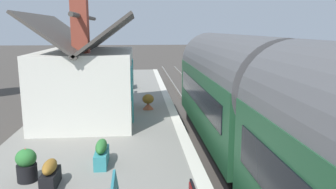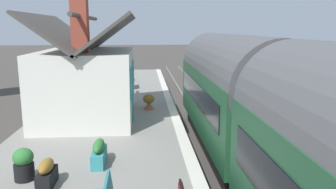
# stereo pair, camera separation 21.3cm
# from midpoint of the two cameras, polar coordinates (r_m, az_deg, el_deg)

# --- Properties ---
(ground_plane) EXTENTS (160.00, 160.00, 0.00)m
(ground_plane) POSITION_cam_midpoint_polar(r_m,az_deg,el_deg) (14.27, 5.49, -7.49)
(ground_plane) COLOR #423D38
(platform) EXTENTS (32.00, 5.92, 0.99)m
(platform) POSITION_cam_midpoint_polar(r_m,az_deg,el_deg) (13.96, -10.75, -5.92)
(platform) COLOR gray
(platform) RESTS_ON ground
(platform_edge_coping) EXTENTS (32.00, 0.36, 0.02)m
(platform_edge_coping) POSITION_cam_midpoint_polar(r_m,az_deg,el_deg) (13.82, 0.74, -3.72)
(platform_edge_coping) COLOR beige
(platform_edge_coping) RESTS_ON platform
(rail_near) EXTENTS (52.00, 0.08, 0.14)m
(rail_near) POSITION_cam_midpoint_polar(r_m,az_deg,el_deg) (14.63, 11.79, -6.92)
(rail_near) COLOR gray
(rail_near) RESTS_ON ground
(rail_far) EXTENTS (52.00, 0.08, 0.14)m
(rail_far) POSITION_cam_midpoint_polar(r_m,az_deg,el_deg) (14.29, 6.21, -7.19)
(rail_far) COLOR gray
(rail_far) RESTS_ON ground
(train) EXTENTS (17.56, 2.73, 4.32)m
(train) POSITION_cam_midpoint_polar(r_m,az_deg,el_deg) (9.13, 17.29, -4.19)
(train) COLOR black
(train) RESTS_ON ground
(station_building) EXTENTS (5.71, 3.75, 5.21)m
(station_building) POSITION_cam_midpoint_polar(r_m,az_deg,el_deg) (13.82, -13.76, 2.22)
(station_building) COLOR silver
(station_building) RESTS_ON platform
(bench_near_building) EXTENTS (1.42, 0.50, 0.88)m
(bench_near_building) POSITION_cam_midpoint_polar(r_m,az_deg,el_deg) (22.83, -7.68, 3.31)
(bench_near_building) COLOR #26727F
(bench_near_building) RESTS_ON platform
(bench_platform_end) EXTENTS (1.42, 0.49, 0.88)m
(bench_platform_end) POSITION_cam_midpoint_polar(r_m,az_deg,el_deg) (20.39, -7.02, 2.39)
(bench_platform_end) COLOR #26727F
(bench_platform_end) RESTS_ON platform
(planter_corner_building) EXTENTS (1.01, 0.32, 0.65)m
(planter_corner_building) POSITION_cam_midpoint_polar(r_m,az_deg,el_deg) (9.23, -11.80, -9.67)
(planter_corner_building) COLOR teal
(planter_corner_building) RESTS_ON platform
(planter_by_door) EXTENTS (0.47, 0.47, 0.71)m
(planter_by_door) POSITION_cam_midpoint_polar(r_m,az_deg,el_deg) (20.00, -14.63, 1.62)
(planter_by_door) COLOR black
(planter_by_door) RESTS_ON platform
(planter_edge_near) EXTENTS (0.57, 0.57, 0.79)m
(planter_edge_near) POSITION_cam_midpoint_polar(r_m,az_deg,el_deg) (23.63, -11.40, 3.30)
(planter_edge_near) COLOR black
(planter_edge_near) RESTS_ON platform
(planter_bench_right) EXTENTS (0.51, 0.51, 0.67)m
(planter_bench_right) POSITION_cam_midpoint_polar(r_m,az_deg,el_deg) (15.04, -3.78, -1.25)
(planter_bench_right) COLOR #9E5138
(planter_bench_right) RESTS_ON platform
(planter_bench_left) EXTENTS (0.47, 0.47, 0.83)m
(planter_bench_left) POSITION_cam_midpoint_polar(r_m,az_deg,el_deg) (8.80, -23.39, -10.82)
(planter_bench_left) COLOR black
(planter_bench_left) RESTS_ON platform
(planter_edge_far) EXTENTS (0.80, 0.32, 0.63)m
(planter_edge_far) POSITION_cam_midpoint_polar(r_m,az_deg,el_deg) (8.35, -19.94, -12.52)
(planter_edge_far) COLOR black
(planter_edge_far) RESTS_ON platform
(planter_under_sign) EXTENTS (0.43, 0.43, 0.75)m
(planter_under_sign) POSITION_cam_midpoint_polar(r_m,az_deg,el_deg) (24.35, -8.85, 3.56)
(planter_under_sign) COLOR teal
(planter_under_sign) RESTS_ON platform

